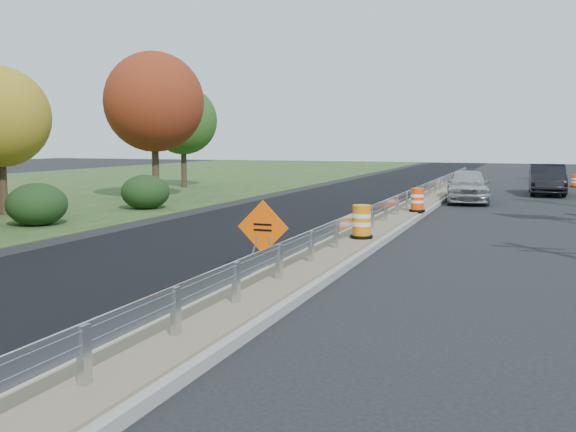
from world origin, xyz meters
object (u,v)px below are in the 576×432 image
(barrel_median_mid, at_px, (417,200))
(caution_sign, at_px, (263,255))
(barrel_median_far, at_px, (455,181))
(car_silver, at_px, (468,186))
(car_dark_mid, at_px, (547,179))
(barrel_median_near, at_px, (362,222))
(barrel_shoulder_far, at_px, (575,181))

(barrel_median_mid, bearing_deg, caution_sign, -96.94)
(barrel_median_far, bearing_deg, car_silver, -78.76)
(barrel_median_far, relative_size, car_dark_mid, 0.16)
(barrel_median_near, distance_m, barrel_median_far, 20.62)
(barrel_median_far, relative_size, barrel_shoulder_far, 1.03)
(car_dark_mid, bearing_deg, barrel_median_near, -106.28)
(barrel_median_near, bearing_deg, barrel_shoulder_far, 75.40)
(barrel_shoulder_far, distance_m, car_silver, 13.91)
(barrel_median_near, height_order, car_silver, car_silver)
(barrel_median_near, relative_size, barrel_median_far, 1.14)
(car_silver, bearing_deg, barrel_median_mid, -107.21)
(barrel_median_near, bearing_deg, barrel_median_mid, 87.39)
(barrel_median_near, xyz_separation_m, barrel_median_far, (0.34, 20.62, -0.06))
(caution_sign, height_order, barrel_shoulder_far, caution_sign)
(barrel_median_near, bearing_deg, car_dark_mid, 75.57)
(caution_sign, height_order, car_silver, caution_sign)
(barrel_median_near, bearing_deg, barrel_median_far, 89.06)
(barrel_median_far, height_order, car_silver, car_silver)
(barrel_median_near, relative_size, car_silver, 0.20)
(caution_sign, distance_m, barrel_median_near, 4.66)
(caution_sign, relative_size, car_silver, 0.35)
(barrel_median_mid, distance_m, barrel_shoulder_far, 20.84)
(caution_sign, relative_size, barrel_median_near, 1.77)
(caution_sign, height_order, barrel_median_near, caution_sign)
(barrel_shoulder_far, distance_m, car_dark_mid, 6.90)
(barrel_median_far, bearing_deg, car_dark_mid, -1.80)
(car_dark_mid, bearing_deg, car_silver, -122.79)
(barrel_median_near, distance_m, car_dark_mid, 21.13)
(barrel_shoulder_far, bearing_deg, caution_sign, -104.49)
(caution_sign, xyz_separation_m, barrel_shoulder_far, (8.17, 31.63, -0.04))
(barrel_shoulder_far, height_order, car_silver, car_silver)
(barrel_median_mid, height_order, barrel_shoulder_far, barrel_median_mid)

